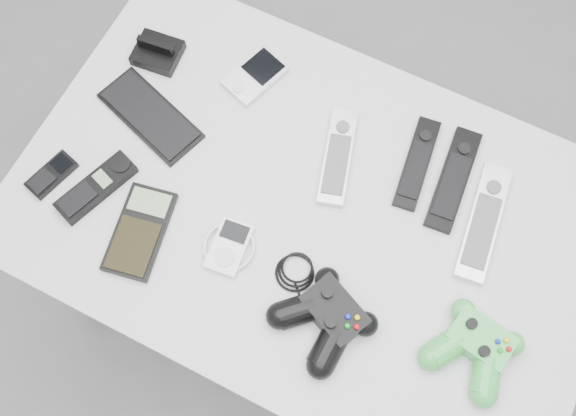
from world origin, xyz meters
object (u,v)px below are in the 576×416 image
at_px(remote_silver_a, 338,157).
at_px(remote_black_a, 417,163).
at_px(remote_black_b, 454,179).
at_px(remote_silver_b, 483,222).
at_px(controller_black, 327,317).
at_px(mp3_player, 229,247).
at_px(controller_green, 476,347).
at_px(pda_keyboard, 150,115).
at_px(calculator, 140,231).
at_px(mobile_phone, 51,175).
at_px(pda, 255,76).
at_px(desk, 310,222).
at_px(cordless_handset, 96,187).

distance_m(remote_silver_a, remote_black_a, 0.16).
height_order(remote_black_a, remote_black_b, remote_black_b).
distance_m(remote_silver_b, controller_black, 0.35).
height_order(mp3_player, controller_green, controller_green).
xyz_separation_m(pda_keyboard, controller_black, (0.50, -0.21, 0.02)).
height_order(pda_keyboard, calculator, calculator).
bearing_deg(remote_silver_b, mobile_phone, -166.96).
relative_size(mobile_phone, mp3_player, 0.96).
distance_m(pda_keyboard, calculator, 0.25).
xyz_separation_m(mp3_player, controller_green, (0.48, 0.03, 0.02)).
bearing_deg(controller_green, pda, 161.49).
bearing_deg(desk, remote_silver_b, 21.73).
height_order(desk, mobile_phone, mobile_phone).
height_order(pda, remote_silver_a, remote_silver_a).
xyz_separation_m(remote_silver_b, controller_green, (0.07, -0.23, 0.01)).
bearing_deg(remote_black_a, mp3_player, -135.36).
bearing_deg(calculator, pda, 73.69).
bearing_deg(pda, mp3_player, -51.45).
bearing_deg(remote_black_b, controller_green, -67.04).
xyz_separation_m(pda, remote_black_b, (0.45, -0.03, 0.00)).
distance_m(desk, cordless_handset, 0.43).
bearing_deg(pda, controller_black, -29.69).
xyz_separation_m(desk, pda_keyboard, (-0.38, 0.04, 0.07)).
xyz_separation_m(remote_black_b, cordless_handset, (-0.61, -0.33, 0.00)).
relative_size(remote_silver_b, calculator, 1.32).
bearing_deg(remote_silver_b, mp3_player, -154.44).
xyz_separation_m(remote_black_b, calculator, (-0.49, -0.37, -0.00)).
height_order(pda, cordless_handset, cordless_handset).
bearing_deg(remote_silver_a, remote_black_a, 5.44).
bearing_deg(desk, mobile_phone, -161.44).
distance_m(pda_keyboard, mobile_phone, 0.23).
xyz_separation_m(cordless_handset, calculator, (0.12, -0.04, -0.00)).
bearing_deg(remote_black_a, controller_green, -58.72).
height_order(mobile_phone, controller_black, controller_black).
distance_m(pda, calculator, 0.40).
bearing_deg(remote_silver_a, controller_green, -47.90).
bearing_deg(controller_black, mp3_player, -166.53).
distance_m(calculator, controller_green, 0.65).
relative_size(cordless_handset, mp3_player, 1.58).
bearing_deg(mp3_player, calculator, -169.91).
height_order(remote_silver_a, remote_black_a, remote_silver_a).
relative_size(remote_black_b, mp3_player, 2.09).
bearing_deg(remote_black_b, pda, 171.00).
distance_m(remote_silver_a, controller_black, 0.32).
bearing_deg(mp3_player, desk, 46.28).
distance_m(remote_black_a, remote_black_b, 0.08).
xyz_separation_m(remote_black_a, cordless_handset, (-0.53, -0.33, 0.00)).
distance_m(remote_black_a, remote_silver_b, 0.17).
distance_m(pda, controller_black, 0.52).
height_order(remote_black_b, calculator, remote_black_b).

